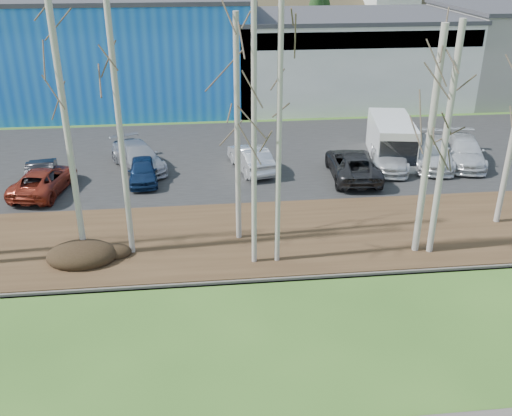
{
  "coord_description": "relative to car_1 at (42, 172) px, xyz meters",
  "views": [
    {
      "loc": [
        -0.36,
        -7.73,
        11.93
      ],
      "look_at": [
        1.84,
        12.33,
        2.5
      ],
      "focal_mm": 40.0,
      "sensor_mm": 36.0,
      "label": 1
    }
  ],
  "objects": [
    {
      "name": "river",
      "position": [
        8.63,
        -14.41,
        -0.81
      ],
      "size": [
        80.0,
        8.0,
        0.9
      ],
      "primitive_type": null,
      "color": "black",
      "rests_on": "ground"
    },
    {
      "name": "far_bank_rocks",
      "position": [
        8.63,
        -10.31,
        -0.81
      ],
      "size": [
        80.0,
        0.8,
        0.46
      ],
      "primitive_type": null,
      "color": "#47423D",
      "rests_on": "ground"
    },
    {
      "name": "far_bank",
      "position": [
        8.63,
        -7.11,
        -0.74
      ],
      "size": [
        80.0,
        7.0,
        0.15
      ],
      "primitive_type": "cube",
      "color": "#382616",
      "rests_on": "ground"
    },
    {
      "name": "parking_lot",
      "position": [
        8.63,
        3.39,
        -0.74
      ],
      "size": [
        80.0,
        14.0,
        0.14
      ],
      "primitive_type": "cube",
      "color": "black",
      "rests_on": "ground"
    },
    {
      "name": "building_blue",
      "position": [
        2.63,
        17.39,
        3.34
      ],
      "size": [
        20.4,
        12.24,
        8.3
      ],
      "color": "blue",
      "rests_on": "ground"
    },
    {
      "name": "building_white",
      "position": [
        20.63,
        17.37,
        2.6
      ],
      "size": [
        18.36,
        12.24,
        6.8
      ],
      "color": "beige",
      "rests_on": "ground"
    },
    {
      "name": "dirt_mound",
      "position": [
        3.41,
        -8.49,
        -0.38
      ],
      "size": [
        2.84,
        2.01,
        0.56
      ],
      "primitive_type": "ellipsoid",
      "color": "black",
      "rests_on": "far_bank"
    },
    {
      "name": "birch_3",
      "position": [
        5.39,
        -7.99,
        5.09
      ],
      "size": [
        0.23,
        0.23,
        11.51
      ],
      "color": "#B7AFA5",
      "rests_on": "far_bank"
    },
    {
      "name": "birch_4",
      "position": [
        3.43,
        -7.98,
        4.68
      ],
      "size": [
        0.25,
        0.25,
        10.69
      ],
      "color": "#B7AFA5",
      "rests_on": "far_bank"
    },
    {
      "name": "birch_5",
      "position": [
        9.93,
        -7.19,
        4.08
      ],
      "size": [
        0.23,
        0.23,
        9.48
      ],
      "color": "#B7AFA5",
      "rests_on": "far_bank"
    },
    {
      "name": "birch_6",
      "position": [
        10.39,
        -9.34,
        4.59
      ],
      "size": [
        0.21,
        0.21,
        10.51
      ],
      "color": "#B7AFA5",
      "rests_on": "far_bank"
    },
    {
      "name": "birch_7",
      "position": [
        17.24,
        -9.13,
        3.94
      ],
      "size": [
        0.28,
        0.28,
        9.2
      ],
      "color": "#B7AFA5",
      "rests_on": "far_bank"
    },
    {
      "name": "birch_8",
      "position": [
        17.8,
        -9.3,
        4.02
      ],
      "size": [
        0.26,
        0.26,
        9.36
      ],
      "color": "#B7AFA5",
      "rests_on": "far_bank"
    },
    {
      "name": "birch_10",
      "position": [
        11.32,
        -9.34,
        4.59
      ],
      "size": [
        0.21,
        0.21,
        10.51
      ],
      "color": "#B7AFA5",
      "rests_on": "far_bank"
    },
    {
      "name": "car_1",
      "position": [
        0.0,
        0.0,
        0.0
      ],
      "size": [
        2.11,
        4.27,
        1.35
      ],
      "primitive_type": "imported",
      "rotation": [
        0.0,
        0.0,
        3.32
      ],
      "color": "black",
      "rests_on": "parking_lot"
    },
    {
      "name": "car_2",
      "position": [
        0.34,
        -1.11,
        -0.01
      ],
      "size": [
        3.06,
        5.09,
        1.32
      ],
      "primitive_type": "imported",
      "rotation": [
        0.0,
        0.0,
        2.95
      ],
      "color": "maroon",
      "rests_on": "parking_lot"
    },
    {
      "name": "car_3",
      "position": [
        4.91,
        1.8,
        0.05
      ],
      "size": [
        3.88,
        5.4,
        1.45
      ],
      "primitive_type": "imported",
      "rotation": [
        0.0,
        0.0,
        0.42
      ],
      "color": "#999AA2",
      "rests_on": "parking_lot"
    },
    {
      "name": "car_4",
      "position": [
        5.31,
        -0.18,
        -0.04
      ],
      "size": [
        1.8,
        3.84,
        1.27
      ],
      "primitive_type": "imported",
      "rotation": [
        0.0,
        0.0,
        0.08
      ],
      "color": "#112549",
      "rests_on": "parking_lot"
    },
    {
      "name": "car_5",
      "position": [
        11.28,
        0.92,
        0.05
      ],
      "size": [
        2.47,
        4.64,
        1.45
      ],
      "primitive_type": "imported",
      "rotation": [
        0.0,
        0.0,
        3.36
      ],
      "color": "#B4B4B6",
      "rests_on": "parking_lot"
    },
    {
      "name": "car_6",
      "position": [
        16.73,
        -0.79,
        0.06
      ],
      "size": [
        2.8,
        5.46,
        1.47
      ],
      "primitive_type": "imported",
      "rotation": [
        0.0,
        0.0,
        3.07
      ],
      "color": "black",
      "rests_on": "parking_lot"
    },
    {
      "name": "car_7",
      "position": [
        19.27,
        0.65,
        0.07
      ],
      "size": [
        3.44,
        5.5,
        1.49
      ],
      "primitive_type": "imported",
      "rotation": [
        0.0,
        0.0,
        -0.28
      ],
      "color": "silver",
      "rests_on": "parking_lot"
    },
    {
      "name": "car_8",
      "position": [
        21.89,
        0.65,
        0.07
      ],
      "size": [
        3.44,
        5.5,
        1.49
      ],
      "primitive_type": "imported",
      "rotation": [
        0.0,
        0.0,
        -0.28
      ],
      "color": "silver",
      "rests_on": "parking_lot"
    },
    {
      "name": "car_9",
      "position": [
        23.75,
        0.65,
        0.07
      ],
      "size": [
        3.44,
        5.5,
        1.49
      ],
      "primitive_type": "imported",
      "rotation": [
        0.0,
        0.0,
        -0.28
      ],
      "color": "silver",
      "rests_on": "parking_lot"
    },
    {
      "name": "van_white",
      "position": [
        19.77,
        1.86,
        0.49
      ],
      "size": [
        3.1,
        5.64,
        2.33
      ],
      "rotation": [
        0.0,
        0.0,
        -0.17
      ],
      "color": "white",
      "rests_on": "parking_lot"
    }
  ]
}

